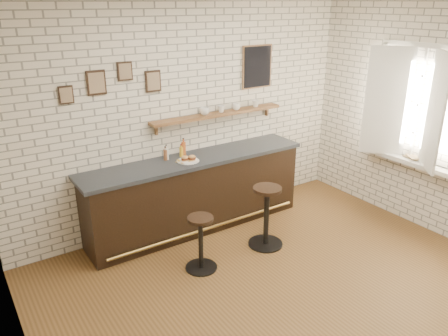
{
  "coord_description": "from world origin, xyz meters",
  "views": [
    {
      "loc": [
        -2.74,
        -2.96,
        2.92
      ],
      "look_at": [
        -0.18,
        0.9,
        1.14
      ],
      "focal_mm": 35.0,
      "sensor_mm": 36.0,
      "label": 1
    }
  ],
  "objects_px": {
    "bitters_bottle_amber": "(184,149)",
    "shelf_cup_a": "(205,111)",
    "ciabatta_sandwich": "(188,158)",
    "shelf_cup_d": "(256,104)",
    "shelf_cup_b": "(221,109)",
    "bitters_bottle_brown": "(166,154)",
    "book_upper": "(408,157)",
    "condiment_bottle_yellow": "(181,151)",
    "sandwich_plate": "(188,161)",
    "bar_counter": "(196,193)",
    "bar_stool_right": "(266,215)",
    "bar_stool_left": "(201,241)",
    "bitters_bottle_white": "(167,154)",
    "book_lower": "(409,158)",
    "shelf_cup_c": "(236,107)"
  },
  "relations": [
    {
      "from": "book_upper",
      "to": "condiment_bottle_yellow",
      "type": "bearing_deg",
      "value": 178.95
    },
    {
      "from": "bitters_bottle_brown",
      "to": "book_lower",
      "type": "height_order",
      "value": "bitters_bottle_brown"
    },
    {
      "from": "sandwich_plate",
      "to": "bitters_bottle_brown",
      "type": "height_order",
      "value": "bitters_bottle_brown"
    },
    {
      "from": "bitters_bottle_brown",
      "to": "bar_stool_left",
      "type": "distance_m",
      "value": 1.27
    },
    {
      "from": "bitters_bottle_brown",
      "to": "book_upper",
      "type": "distance_m",
      "value": 3.24
    },
    {
      "from": "bitters_bottle_white",
      "to": "bitters_bottle_amber",
      "type": "distance_m",
      "value": 0.25
    },
    {
      "from": "condiment_bottle_yellow",
      "to": "book_lower",
      "type": "height_order",
      "value": "condiment_bottle_yellow"
    },
    {
      "from": "shelf_cup_c",
      "to": "shelf_cup_d",
      "type": "xyz_separation_m",
      "value": [
        0.34,
        0.0,
        0.0
      ]
    },
    {
      "from": "condiment_bottle_yellow",
      "to": "shelf_cup_c",
      "type": "relative_size",
      "value": 1.51
    },
    {
      "from": "ciabatta_sandwich",
      "to": "bitters_bottle_brown",
      "type": "relative_size",
      "value": 1.12
    },
    {
      "from": "bar_counter",
      "to": "bitters_bottle_brown",
      "type": "relative_size",
      "value": 17.08
    },
    {
      "from": "bar_counter",
      "to": "shelf_cup_c",
      "type": "height_order",
      "value": "shelf_cup_c"
    },
    {
      "from": "shelf_cup_d",
      "to": "bitters_bottle_brown",
      "type": "bearing_deg",
      "value": 150.94
    },
    {
      "from": "condiment_bottle_yellow",
      "to": "shelf_cup_a",
      "type": "distance_m",
      "value": 0.62
    },
    {
      "from": "bar_counter",
      "to": "shelf_cup_d",
      "type": "height_order",
      "value": "shelf_cup_d"
    },
    {
      "from": "bitters_bottle_amber",
      "to": "bar_stool_right",
      "type": "relative_size",
      "value": 0.31
    },
    {
      "from": "book_lower",
      "to": "shelf_cup_d",
      "type": "bearing_deg",
      "value": 135.7
    },
    {
      "from": "bitters_bottle_brown",
      "to": "shelf_cup_b",
      "type": "height_order",
      "value": "shelf_cup_b"
    },
    {
      "from": "bar_counter",
      "to": "bitters_bottle_white",
      "type": "height_order",
      "value": "bitters_bottle_white"
    },
    {
      "from": "bar_stool_left",
      "to": "book_lower",
      "type": "bearing_deg",
      "value": -10.46
    },
    {
      "from": "bar_stool_left",
      "to": "book_upper",
      "type": "height_order",
      "value": "book_upper"
    },
    {
      "from": "shelf_cup_c",
      "to": "shelf_cup_a",
      "type": "bearing_deg",
      "value": 95.37
    },
    {
      "from": "bitters_bottle_white",
      "to": "book_upper",
      "type": "bearing_deg",
      "value": -29.11
    },
    {
      "from": "bar_stool_right",
      "to": "shelf_cup_d",
      "type": "distance_m",
      "value": 1.69
    },
    {
      "from": "bitters_bottle_amber",
      "to": "shelf_cup_a",
      "type": "height_order",
      "value": "shelf_cup_a"
    },
    {
      "from": "bitters_bottle_amber",
      "to": "sandwich_plate",
      "type": "bearing_deg",
      "value": -104.36
    },
    {
      "from": "ciabatta_sandwich",
      "to": "bar_stool_left",
      "type": "distance_m",
      "value": 1.13
    },
    {
      "from": "bitters_bottle_white",
      "to": "book_lower",
      "type": "height_order",
      "value": "bitters_bottle_white"
    },
    {
      "from": "bitters_bottle_white",
      "to": "bar_stool_left",
      "type": "height_order",
      "value": "bitters_bottle_white"
    },
    {
      "from": "bar_stool_left",
      "to": "shelf_cup_d",
      "type": "height_order",
      "value": "shelf_cup_d"
    },
    {
      "from": "bar_stool_left",
      "to": "shelf_cup_b",
      "type": "relative_size",
      "value": 6.68
    },
    {
      "from": "bar_counter",
      "to": "bar_stool_right",
      "type": "height_order",
      "value": "bar_counter"
    },
    {
      "from": "book_lower",
      "to": "bitters_bottle_amber",
      "type": "bearing_deg",
      "value": 154.71
    },
    {
      "from": "bitters_bottle_white",
      "to": "bar_stool_right",
      "type": "bearing_deg",
      "value": -51.23
    },
    {
      "from": "bitters_bottle_white",
      "to": "bar_stool_left",
      "type": "xyz_separation_m",
      "value": [
        -0.12,
        -1.03,
        -0.74
      ]
    },
    {
      "from": "bitters_bottle_brown",
      "to": "book_upper",
      "type": "relative_size",
      "value": 0.82
    },
    {
      "from": "sandwich_plate",
      "to": "bar_stool_right",
      "type": "height_order",
      "value": "sandwich_plate"
    },
    {
      "from": "bitters_bottle_amber",
      "to": "shelf_cup_a",
      "type": "xyz_separation_m",
      "value": [
        0.37,
        0.06,
        0.44
      ]
    },
    {
      "from": "shelf_cup_b",
      "to": "book_upper",
      "type": "distance_m",
      "value": 2.6
    },
    {
      "from": "shelf_cup_d",
      "to": "book_upper",
      "type": "relative_size",
      "value": 0.47
    },
    {
      "from": "sandwich_plate",
      "to": "bar_stool_left",
      "type": "xyz_separation_m",
      "value": [
        -0.32,
        -0.83,
        -0.66
      ]
    },
    {
      "from": "shelf_cup_b",
      "to": "bitters_bottle_brown",
      "type": "bearing_deg",
      "value": 118.02
    },
    {
      "from": "bar_stool_left",
      "to": "shelf_cup_d",
      "type": "xyz_separation_m",
      "value": [
        1.59,
        1.1,
        1.19
      ]
    },
    {
      "from": "bitters_bottle_amber",
      "to": "bar_stool_left",
      "type": "distance_m",
      "value": 1.33
    },
    {
      "from": "sandwich_plate",
      "to": "bitters_bottle_brown",
      "type": "xyz_separation_m",
      "value": [
        -0.21,
        0.2,
        0.07
      ]
    },
    {
      "from": "bar_counter",
      "to": "book_lower",
      "type": "height_order",
      "value": "bar_counter"
    },
    {
      "from": "ciabatta_sandwich",
      "to": "bar_stool_left",
      "type": "height_order",
      "value": "ciabatta_sandwich"
    },
    {
      "from": "shelf_cup_d",
      "to": "bitters_bottle_amber",
      "type": "bearing_deg",
      "value": 151.48
    },
    {
      "from": "ciabatta_sandwich",
      "to": "shelf_cup_d",
      "type": "xyz_separation_m",
      "value": [
        1.26,
        0.27,
        0.49
      ]
    },
    {
      "from": "bar_counter",
      "to": "bar_stool_left",
      "type": "height_order",
      "value": "bar_counter"
    }
  ]
}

